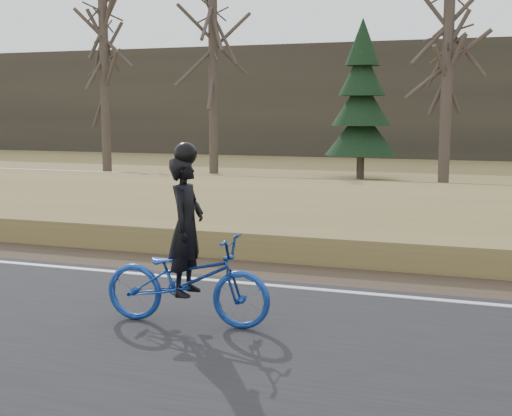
% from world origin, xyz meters
% --- Properties ---
extents(ground, '(120.00, 120.00, 0.00)m').
position_xyz_m(ground, '(0.00, 0.00, 0.00)').
color(ground, olive).
rests_on(ground, ground).
extents(road, '(120.00, 6.00, 0.06)m').
position_xyz_m(road, '(0.00, -2.50, 0.03)').
color(road, black).
rests_on(road, ground).
extents(edge_line, '(120.00, 0.12, 0.01)m').
position_xyz_m(edge_line, '(0.00, 0.20, 0.07)').
color(edge_line, silver).
rests_on(edge_line, road).
extents(shoulder, '(120.00, 1.60, 0.04)m').
position_xyz_m(shoulder, '(0.00, 1.20, 0.02)').
color(shoulder, '#473A2B').
rests_on(shoulder, ground).
extents(embankment, '(120.00, 5.00, 0.44)m').
position_xyz_m(embankment, '(0.00, 4.20, 0.22)').
color(embankment, olive).
rests_on(embankment, ground).
extents(ballast, '(120.00, 3.00, 0.45)m').
position_xyz_m(ballast, '(0.00, 8.00, 0.23)').
color(ballast, slate).
rests_on(ballast, ground).
extents(railroad, '(120.00, 2.40, 0.29)m').
position_xyz_m(railroad, '(0.00, 8.00, 0.53)').
color(railroad, black).
rests_on(railroad, ballast).
extents(treeline_backdrop, '(120.00, 4.00, 6.00)m').
position_xyz_m(treeline_backdrop, '(0.00, 30.00, 3.00)').
color(treeline_backdrop, '#383328').
rests_on(treeline_backdrop, ground).
extents(cyclist, '(2.01, 0.83, 2.08)m').
position_xyz_m(cyclist, '(-1.37, -1.81, 0.71)').
color(cyclist, navy).
rests_on(cyclist, road).
extents(bare_tree_far_left, '(0.36, 0.36, 7.05)m').
position_xyz_m(bare_tree_far_left, '(-12.78, 15.07, 3.53)').
color(bare_tree_far_left, '#4C4138').
rests_on(bare_tree_far_left, ground).
extents(bare_tree_left, '(0.36, 0.36, 8.64)m').
position_xyz_m(bare_tree_left, '(-9.10, 17.00, 4.32)').
color(bare_tree_left, '#4C4138').
rests_on(bare_tree_left, ground).
extents(bare_tree_near_left, '(0.36, 0.36, 6.43)m').
position_xyz_m(bare_tree_near_left, '(-0.01, 14.52, 3.21)').
color(bare_tree_near_left, '#4C4138').
rests_on(bare_tree_near_left, ground).
extents(conifer, '(2.60, 2.60, 5.77)m').
position_xyz_m(conifer, '(-3.17, 16.77, 2.73)').
color(conifer, '#4C4138').
rests_on(conifer, ground).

